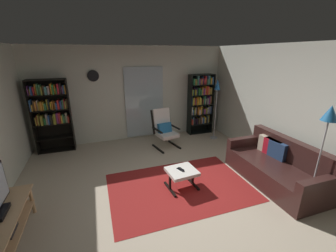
% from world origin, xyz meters
% --- Properties ---
extents(ground_plane, '(7.02, 7.02, 0.00)m').
position_xyz_m(ground_plane, '(0.00, 0.00, 0.00)').
color(ground_plane, '#BFAE95').
extents(wall_back, '(5.60, 0.06, 2.60)m').
position_xyz_m(wall_back, '(0.00, 2.90, 1.30)').
color(wall_back, silver).
rests_on(wall_back, ground).
extents(wall_right, '(0.06, 6.00, 2.60)m').
position_xyz_m(wall_right, '(2.70, 0.00, 1.30)').
color(wall_right, silver).
rests_on(wall_right, ground).
extents(glass_door_panel, '(1.10, 0.01, 2.00)m').
position_xyz_m(glass_door_panel, '(0.31, 2.83, 1.05)').
color(glass_door_panel, silver).
extents(area_rug, '(2.61, 1.78, 0.01)m').
position_xyz_m(area_rug, '(0.33, 0.09, 0.00)').
color(area_rug, maroon).
rests_on(area_rug, ground).
extents(tv_stand, '(0.51, 1.27, 0.49)m').
position_xyz_m(tv_stand, '(-2.32, -0.39, 0.33)').
color(tv_stand, tan).
rests_on(tv_stand, ground).
extents(bookshelf_near_tv, '(0.87, 0.30, 1.83)m').
position_xyz_m(bookshelf_near_tv, '(-2.07, 2.65, 1.06)').
color(bookshelf_near_tv, black).
rests_on(bookshelf_near_tv, ground).
extents(bookshelf_near_sofa, '(0.75, 0.30, 1.82)m').
position_xyz_m(bookshelf_near_sofa, '(2.01, 2.66, 0.98)').
color(bookshelf_near_sofa, black).
rests_on(bookshelf_near_sofa, ground).
extents(leather_sofa, '(0.87, 1.92, 0.84)m').
position_xyz_m(leather_sofa, '(2.18, -0.30, 0.31)').
color(leather_sofa, '#371E1B').
rests_on(leather_sofa, ground).
extents(lounge_armchair, '(0.68, 0.75, 1.02)m').
position_xyz_m(lounge_armchair, '(0.63, 1.99, 0.53)').
color(lounge_armchair, black).
rests_on(lounge_armchair, ground).
extents(ottoman, '(0.56, 0.53, 0.37)m').
position_xyz_m(ottoman, '(0.35, 0.08, 0.30)').
color(ottoman, white).
rests_on(ottoman, ground).
extents(tv_remote, '(0.06, 0.15, 0.02)m').
position_xyz_m(tv_remote, '(0.35, 0.08, 0.38)').
color(tv_remote, black).
rests_on(tv_remote, ottoman).
extents(cell_phone, '(0.11, 0.16, 0.01)m').
position_xyz_m(cell_phone, '(0.33, 0.11, 0.37)').
color(cell_phone, black).
rests_on(cell_phone, ottoman).
extents(floor_lamp_by_sofa, '(0.23, 0.23, 1.68)m').
position_xyz_m(floor_lamp_by_sofa, '(2.26, -1.01, 1.42)').
color(floor_lamp_by_sofa, '#A5A5AD').
rests_on(floor_lamp_by_sofa, ground).
extents(floor_lamp_by_shelf, '(0.22, 0.22, 1.73)m').
position_xyz_m(floor_lamp_by_shelf, '(2.21, 2.07, 1.34)').
color(floor_lamp_by_shelf, '#A5A5AD').
rests_on(floor_lamp_by_shelf, ground).
extents(wall_clock, '(0.29, 0.03, 0.29)m').
position_xyz_m(wall_clock, '(-1.01, 2.82, 1.85)').
color(wall_clock, silver).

